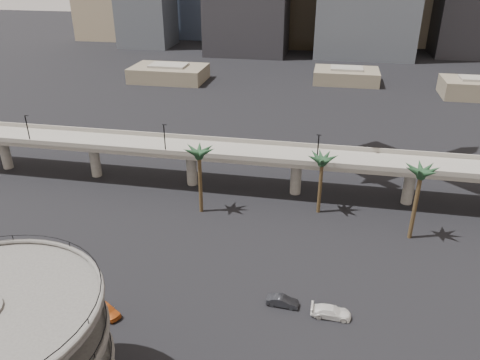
% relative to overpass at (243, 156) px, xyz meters
% --- Properties ---
extents(overpass, '(130.00, 9.30, 14.70)m').
position_rel_overpass_xyz_m(overpass, '(0.00, 0.00, 0.00)').
color(overpass, gray).
rests_on(overpass, ground).
extents(palm_trees, '(42.40, 10.40, 14.00)m').
position_rel_overpass_xyz_m(palm_trees, '(14.02, -10.35, 4.09)').
color(palm_trees, '#4B3920').
rests_on(palm_trees, ground).
extents(low_buildings, '(135.00, 27.50, 6.80)m').
position_rel_overpass_xyz_m(low_buildings, '(6.89, 87.30, -4.48)').
color(low_buildings, '#6A604E').
rests_on(low_buildings, ground).
extents(car_a, '(5.11, 4.03, 1.63)m').
position_rel_overpass_xyz_m(car_a, '(-11.21, -41.00, -6.53)').
color(car_a, '#BA561A').
rests_on(car_a, ground).
extents(car_b, '(4.60, 1.82, 1.49)m').
position_rel_overpass_xyz_m(car_b, '(12.20, -34.59, -6.60)').
color(car_b, black).
rests_on(car_b, ground).
extents(car_c, '(5.49, 2.28, 1.59)m').
position_rel_overpass_xyz_m(car_c, '(18.90, -35.52, -6.55)').
color(car_c, white).
rests_on(car_c, ground).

